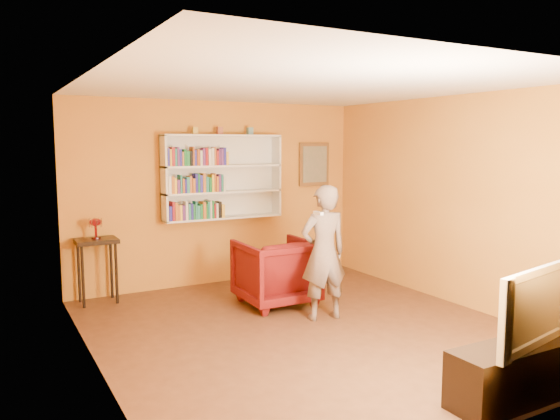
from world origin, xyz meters
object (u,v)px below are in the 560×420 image
object	(u,v)px
television	(523,305)
console_table	(97,250)
armchair	(276,272)
bookshelf	(221,177)
person	(324,253)
tv_cabinet	(519,372)
ruby_lustre	(96,224)

from	to	relation	value
television	console_table	bearing A→B (deg)	107.07
armchair	bookshelf	bearing A→B (deg)	-81.07
bookshelf	armchair	distance (m)	1.79
bookshelf	armchair	world-z (taller)	bookshelf
bookshelf	person	distance (m)	2.32
armchair	console_table	bearing A→B (deg)	-29.21
armchair	tv_cabinet	world-z (taller)	armchair
tv_cabinet	television	bearing A→B (deg)	0.00
console_table	ruby_lustre	bearing A→B (deg)	-75.96
tv_cabinet	person	bearing A→B (deg)	95.61
bookshelf	tv_cabinet	xyz separation A→B (m)	(0.63, -4.66, -1.36)
console_table	armchair	world-z (taller)	armchair
armchair	tv_cabinet	size ratio (longest dim) A/B	0.72
ruby_lustre	television	size ratio (longest dim) A/B	0.24
bookshelf	television	world-z (taller)	bookshelf
armchair	person	bearing A→B (deg)	105.97
console_table	television	bearing A→B (deg)	-61.25
person	bookshelf	bearing A→B (deg)	-73.22
ruby_lustre	tv_cabinet	xyz separation A→B (m)	(2.47, -4.50, -0.81)
bookshelf	television	distance (m)	4.77
ruby_lustre	armchair	world-z (taller)	ruby_lustre
bookshelf	console_table	bearing A→B (deg)	-175.03
bookshelf	console_table	world-z (taller)	bookshelf
ruby_lustre	tv_cabinet	world-z (taller)	ruby_lustre
ruby_lustre	armchair	distance (m)	2.42
console_table	ruby_lustre	size ratio (longest dim) A/B	3.19
armchair	ruby_lustre	bearing A→B (deg)	-29.21
person	television	distance (m)	2.52
tv_cabinet	bookshelf	bearing A→B (deg)	97.74
console_table	armchair	size ratio (longest dim) A/B	0.91
armchair	tv_cabinet	bearing A→B (deg)	99.21
console_table	armchair	distance (m)	2.36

